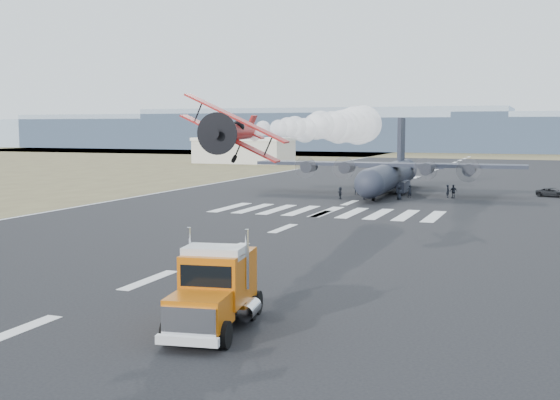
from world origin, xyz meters
The scene contains 21 objects.
ground centered at (0.00, 0.00, 0.00)m, with size 500.00×500.00×0.00m, color black.
scrub_far centered at (0.00, 230.00, 0.00)m, with size 500.00×80.00×0.00m, color brown.
runway_markings centered at (0.00, 60.00, 0.01)m, with size 60.00×260.00×0.01m, color silver, non-canonical shape.
ridge_seg_a centered at (-195.00, 260.00, 6.50)m, with size 150.00×50.00×13.00m, color #8699AB.
ridge_seg_b centered at (-130.00, 260.00, 7.50)m, with size 150.00×50.00×15.00m, color #8699AB.
ridge_seg_c centered at (-65.00, 260.00, 8.50)m, with size 150.00×50.00×17.00m, color #8699AB.
ridge_seg_d centered at (0.00, 260.00, 6.50)m, with size 150.00×50.00×13.00m, color #8699AB.
hangar_left centered at (-52.00, 145.00, 3.41)m, with size 24.50×14.50×6.70m.
semi_truck centered at (8.57, 3.94, 1.96)m, with size 4.04×9.07×3.99m.
aerobatic_biplane centered at (5.03, 13.75, 9.33)m, with size 6.39×6.22×4.30m.
smoke_trail centered at (3.50, 46.32, 9.62)m, with size 4.36×40.10×4.36m.
transport_aircraft centered at (1.87, 74.57, 2.83)m, with size 37.99×31.29×10.98m.
support_vehicle centered at (24.03, 77.33, 0.60)m, with size 1.99×4.32×1.20m, color black.
crew_a centered at (10.73, 70.91, 0.88)m, with size 0.65×0.53×1.77m, color black.
crew_b centered at (0.82, 64.48, 0.80)m, with size 0.78×0.48×1.61m, color black.
crew_c centered at (-1.71, 71.42, 0.93)m, with size 1.20×0.56×1.85m, color black.
crew_d centered at (11.54, 70.37, 0.92)m, with size 1.08×0.55×1.84m, color black.
crew_e centered at (5.09, 66.07, 0.93)m, with size 0.91×0.56×1.87m, color black.
crew_f centered at (-2.49, 64.25, 0.79)m, with size 1.47×0.48×1.59m, color black.
crew_g centered at (5.89, 69.04, 0.86)m, with size 0.63×0.52×1.73m, color black.
crew_h centered at (-1.97, 70.66, 0.82)m, with size 0.79×0.49×1.63m, color black.
Camera 1 is at (23.06, -25.48, 9.60)m, focal length 45.00 mm.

